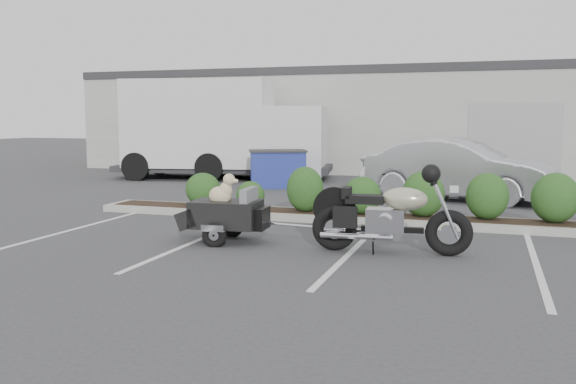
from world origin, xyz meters
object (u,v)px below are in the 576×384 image
(motorcycle, at_px, (390,217))
(pet_trailer, at_px, (225,213))
(delivery_truck, at_px, (223,132))
(dumpster, at_px, (278,168))
(sedan, at_px, (458,170))

(motorcycle, bearing_deg, pet_trailer, 174.82)
(pet_trailer, distance_m, delivery_truck, 11.16)
(pet_trailer, height_order, dumpster, pet_trailer)
(motorcycle, height_order, dumpster, motorcycle)
(sedan, relative_size, delivery_truck, 0.62)
(motorcycle, height_order, sedan, sedan)
(delivery_truck, bearing_deg, sedan, -32.65)
(sedan, bearing_deg, pet_trailer, 166.86)
(pet_trailer, relative_size, delivery_truck, 0.26)
(motorcycle, distance_m, dumpster, 9.46)
(sedan, xyz_separation_m, dumpster, (-5.39, 1.45, -0.22))
(pet_trailer, xyz_separation_m, delivery_truck, (-4.58, 10.11, 1.13))
(pet_trailer, bearing_deg, motorcycle, -5.18)
(motorcycle, xyz_separation_m, delivery_truck, (-7.37, 10.13, 1.06))
(delivery_truck, bearing_deg, pet_trailer, -75.59)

